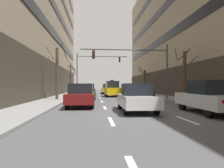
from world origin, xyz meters
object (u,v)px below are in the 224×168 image
Objects in this scene: car_driving_5 at (136,98)px; street_tree_0 at (57,72)px; car_driving_2 at (88,90)px; street_tree_3 at (185,74)px; traffic_signal_0 at (139,61)px; traffic_signal_1 at (92,66)px; street_tree_2 at (71,78)px; taxi_driving_0 at (107,89)px; car_driving_3 at (81,95)px; car_parked_1 at (210,97)px; car_driving_4 at (86,92)px; taxi_driving_1 at (112,89)px; street_tree_1 at (144,81)px.

street_tree_0 reaches higher than car_driving_5.
car_driving_2 is 0.94× the size of street_tree_3.
traffic_signal_1 reaches higher than traffic_signal_0.
taxi_driving_0 is at bearing 34.29° from street_tree_2.
car_driving_3 is 7.90m from car_parked_1.
street_tree_3 reaches higher than car_driving_5.
taxi_driving_0 is 1.09× the size of car_driving_3.
taxi_driving_1 is at bearing 59.87° from car_driving_4.
taxi_driving_1 reaches higher than taxi_driving_0.
taxi_driving_1 is 6.32m from car_driving_4.
street_tree_3 is (9.06, -9.31, 1.64)m from car_driving_2.
car_driving_2 is 0.51× the size of traffic_signal_0.
car_driving_3 is 0.91× the size of car_parked_1.
street_tree_0 is at bearing 134.84° from car_parked_1.
street_tree_0 is at bearing -90.17° from street_tree_2.
car_driving_4 is at bearing -129.12° from street_tree_1.
car_parked_1 is at bearing -95.56° from street_tree_1.
traffic_signal_1 is at bearing 45.47° from street_tree_2.
street_tree_2 is at bearing 105.54° from car_driving_4.
taxi_driving_1 is at bearing 123.99° from street_tree_3.
taxi_driving_1 is 0.47× the size of traffic_signal_0.
car_parked_1 is 21.96m from street_tree_1.
car_driving_4 is 0.91× the size of street_tree_1.
traffic_signal_0 is 1.91× the size of street_tree_1.
taxi_driving_1 is 8.19m from street_tree_1.
street_tree_1 is at bearing 50.88° from car_driving_4.
street_tree_0 is (-8.22, -0.18, -1.20)m from traffic_signal_0.
car_driving_5 is at bearing -105.65° from street_tree_1.
traffic_signal_0 is (5.47, 6.17, 3.18)m from car_driving_3.
car_driving_2 reaches higher than car_driving_4.
traffic_signal_1 is at bearing 88.21° from car_driving_4.
taxi_driving_0 is at bearing 90.10° from car_driving_5.
street_tree_3 is at bearing -89.83° from street_tree_1.
car_parked_1 is at bearing -77.09° from taxi_driving_1.
street_tree_3 reaches higher than taxi_driving_0.
traffic_signal_0 is 14.93m from traffic_signal_1.
car_driving_3 reaches higher than car_driving_5.
taxi_driving_0 reaches higher than car_parked_1.
street_tree_0 is at bearing -111.66° from car_driving_2.
car_driving_4 is at bearing 19.36° from street_tree_0.
car_driving_5 is 0.79× the size of street_tree_0.
street_tree_0 is (-9.69, 9.75, 1.92)m from car_parked_1.
street_tree_0 is (-2.80, -7.04, 1.92)m from car_driving_2.
car_driving_3 is 4.26m from car_driving_5.
car_driving_4 is at bearing 171.53° from traffic_signal_0.
street_tree_0 is (-2.81, -0.99, 1.99)m from car_driving_4.
street_tree_1 is (3.60, 11.88, -1.71)m from traffic_signal_0.
car_driving_4 is at bearing 160.19° from street_tree_3.
street_tree_3 is at bearing -33.97° from traffic_signal_0.
taxi_driving_0 is at bearing 90.24° from taxi_driving_1.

